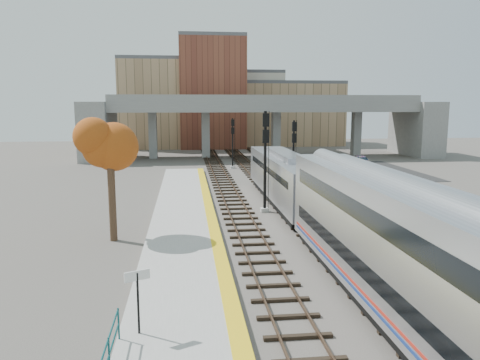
{
  "coord_description": "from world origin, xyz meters",
  "views": [
    {
      "loc": [
        -7.03,
        -27.15,
        8.24
      ],
      "look_at": [
        -2.99,
        7.68,
        2.5
      ],
      "focal_mm": 35.0,
      "sensor_mm": 36.0,
      "label": 1
    }
  ],
  "objects_px": {
    "car_c": "(363,161)",
    "signal_mast_mid": "(294,157)",
    "tree": "(110,151)",
    "signal_mast_near": "(265,161)",
    "coach": "(421,263)",
    "car_a": "(351,169)",
    "signal_mast_far": "(233,145)",
    "car_b": "(362,169)",
    "locomotive": "(285,177)"
  },
  "relations": [
    {
      "from": "signal_mast_mid",
      "to": "car_b",
      "type": "bearing_deg",
      "value": 42.62
    },
    {
      "from": "coach",
      "to": "tree",
      "type": "relative_size",
      "value": 3.38
    },
    {
      "from": "coach",
      "to": "signal_mast_far",
      "type": "bearing_deg",
      "value": 92.69
    },
    {
      "from": "signal_mast_near",
      "to": "car_a",
      "type": "relative_size",
      "value": 1.96
    },
    {
      "from": "coach",
      "to": "car_c",
      "type": "height_order",
      "value": "coach"
    },
    {
      "from": "coach",
      "to": "car_c",
      "type": "xyz_separation_m",
      "value": [
        15.66,
        45.64,
        -2.19
      ]
    },
    {
      "from": "locomotive",
      "to": "tree",
      "type": "bearing_deg",
      "value": -144.01
    },
    {
      "from": "signal_mast_near",
      "to": "tree",
      "type": "bearing_deg",
      "value": -148.43
    },
    {
      "from": "coach",
      "to": "car_a",
      "type": "distance_m",
      "value": 38.81
    },
    {
      "from": "locomotive",
      "to": "tree",
      "type": "xyz_separation_m",
      "value": [
        -12.5,
        -9.08,
        3.21
      ]
    },
    {
      "from": "signal_mast_mid",
      "to": "car_a",
      "type": "distance_m",
      "value": 12.99
    },
    {
      "from": "car_b",
      "to": "car_c",
      "type": "bearing_deg",
      "value": 75.66
    },
    {
      "from": "signal_mast_mid",
      "to": "tree",
      "type": "relative_size",
      "value": 0.91
    },
    {
      "from": "signal_mast_near",
      "to": "tree",
      "type": "distance_m",
      "value": 12.31
    },
    {
      "from": "signal_mast_far",
      "to": "car_c",
      "type": "height_order",
      "value": "signal_mast_far"
    },
    {
      "from": "car_a",
      "to": "car_b",
      "type": "height_order",
      "value": "car_a"
    },
    {
      "from": "signal_mast_near",
      "to": "car_c",
      "type": "bearing_deg",
      "value": 55.37
    },
    {
      "from": "signal_mast_mid",
      "to": "signal_mast_far",
      "type": "xyz_separation_m",
      "value": [
        -4.1,
        16.51,
        -0.21
      ]
    },
    {
      "from": "car_a",
      "to": "car_b",
      "type": "relative_size",
      "value": 1.11
    },
    {
      "from": "signal_mast_far",
      "to": "car_a",
      "type": "xyz_separation_m",
      "value": [
        13.07,
        -7.46,
        -2.35
      ]
    },
    {
      "from": "coach",
      "to": "tree",
      "type": "distance_m",
      "value": 18.62
    },
    {
      "from": "signal_mast_near",
      "to": "signal_mast_far",
      "type": "distance_m",
      "value": 24.73
    },
    {
      "from": "car_c",
      "to": "car_b",
      "type": "bearing_deg",
      "value": -102.97
    },
    {
      "from": "locomotive",
      "to": "signal_mast_near",
      "type": "height_order",
      "value": "signal_mast_near"
    },
    {
      "from": "car_c",
      "to": "signal_mast_near",
      "type": "bearing_deg",
      "value": -115.78
    },
    {
      "from": "locomotive",
      "to": "signal_mast_near",
      "type": "xyz_separation_m",
      "value": [
        -2.1,
        -2.69,
        1.66
      ]
    },
    {
      "from": "tree",
      "to": "car_a",
      "type": "xyz_separation_m",
      "value": [
        23.47,
        23.65,
        -4.78
      ]
    },
    {
      "from": "signal_mast_near",
      "to": "car_b",
      "type": "xyz_separation_m",
      "value": [
        14.62,
        17.89,
        -3.31
      ]
    },
    {
      "from": "coach",
      "to": "signal_mast_near",
      "type": "bearing_deg",
      "value": 96.02
    },
    {
      "from": "signal_mast_far",
      "to": "car_c",
      "type": "distance_m",
      "value": 17.95
    },
    {
      "from": "signal_mast_mid",
      "to": "car_a",
      "type": "relative_size",
      "value": 1.71
    },
    {
      "from": "tree",
      "to": "car_b",
      "type": "xyz_separation_m",
      "value": [
        25.03,
        24.28,
        -4.86
      ]
    },
    {
      "from": "coach",
      "to": "car_b",
      "type": "height_order",
      "value": "coach"
    },
    {
      "from": "locomotive",
      "to": "car_c",
      "type": "height_order",
      "value": "locomotive"
    },
    {
      "from": "coach",
      "to": "locomotive",
      "type": "bearing_deg",
      "value": 90.0
    },
    {
      "from": "signal_mast_far",
      "to": "signal_mast_near",
      "type": "bearing_deg",
      "value": -90.0
    },
    {
      "from": "car_a",
      "to": "signal_mast_far",
      "type": "bearing_deg",
      "value": 128.65
    },
    {
      "from": "locomotive",
      "to": "coach",
      "type": "distance_m",
      "value": 22.61
    },
    {
      "from": "car_c",
      "to": "signal_mast_mid",
      "type": "bearing_deg",
      "value": -119.1
    },
    {
      "from": "car_b",
      "to": "car_c",
      "type": "xyz_separation_m",
      "value": [
        3.13,
        7.83,
        -0.02
      ]
    },
    {
      "from": "car_a",
      "to": "car_c",
      "type": "height_order",
      "value": "car_a"
    },
    {
      "from": "locomotive",
      "to": "signal_mast_far",
      "type": "height_order",
      "value": "signal_mast_far"
    },
    {
      "from": "tree",
      "to": "signal_mast_near",
      "type": "bearing_deg",
      "value": 31.57
    },
    {
      "from": "signal_mast_far",
      "to": "tree",
      "type": "bearing_deg",
      "value": -108.49
    },
    {
      "from": "signal_mast_far",
      "to": "tree",
      "type": "height_order",
      "value": "tree"
    },
    {
      "from": "signal_mast_mid",
      "to": "tree",
      "type": "distance_m",
      "value": 20.7
    },
    {
      "from": "tree",
      "to": "car_c",
      "type": "xyz_separation_m",
      "value": [
        28.16,
        32.11,
        -4.88
      ]
    },
    {
      "from": "signal_mast_near",
      "to": "locomotive",
      "type": "bearing_deg",
      "value": 51.98
    },
    {
      "from": "signal_mast_near",
      "to": "car_c",
      "type": "relative_size",
      "value": 1.98
    },
    {
      "from": "signal_mast_far",
      "to": "car_b",
      "type": "relative_size",
      "value": 1.82
    }
  ]
}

